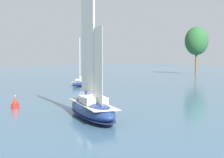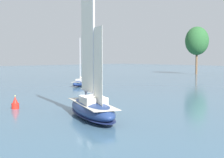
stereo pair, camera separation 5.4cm
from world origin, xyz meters
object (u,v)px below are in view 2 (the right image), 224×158
object	(u,v)px
tree_shore_center	(197,41)
channel_buoy	(15,103)
sailboat_moored_outer_mooring	(81,83)
sailboat_main	(92,106)

from	to	relation	value
tree_shore_center	channel_buoy	xyz separation A→B (m)	(29.15, -86.32, -12.02)
sailboat_moored_outer_mooring	channel_buoy	world-z (taller)	sailboat_moored_outer_mooring
sailboat_moored_outer_mooring	channel_buoy	distance (m)	32.14
sailboat_main	tree_shore_center	bearing A→B (deg)	116.04
tree_shore_center	channel_buoy	distance (m)	91.90
sailboat_main	sailboat_moored_outer_mooring	size ratio (longest dim) A/B	1.48
sailboat_main	sailboat_moored_outer_mooring	distance (m)	38.01
sailboat_moored_outer_mooring	channel_buoy	size ratio (longest dim) A/B	6.30
tree_shore_center	channel_buoy	world-z (taller)	tree_shore_center
sailboat_moored_outer_mooring	channel_buoy	xyz separation A→B (m)	(19.96, -25.18, -0.06)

